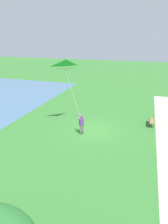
# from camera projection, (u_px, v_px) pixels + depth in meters

# --- Properties ---
(ground_plane) EXTENTS (120.00, 120.00, 0.00)m
(ground_plane) POSITION_uv_depth(u_px,v_px,m) (93.00, 130.00, 18.27)
(ground_plane) COLOR #33702D
(person_kite_flyer) EXTENTS (0.61, 0.56, 1.83)m
(person_kite_flyer) POSITION_uv_depth(u_px,v_px,m) (81.00, 123.00, 17.32)
(person_kite_flyer) COLOR #232328
(person_kite_flyer) RESTS_ON ground
(flying_kite) EXTENTS (2.59, 2.02, 4.45)m
(flying_kite) POSITION_uv_depth(u_px,v_px,m) (66.00, 66.00, 17.39)
(flying_kite) COLOR green
(park_bench_near_walkway) EXTENTS (0.46, 1.51, 0.88)m
(park_bench_near_walkway) POSITION_uv_depth(u_px,v_px,m) (151.00, 120.00, 19.22)
(park_bench_near_walkway) COLOR olive
(park_bench_near_walkway) RESTS_ON ground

